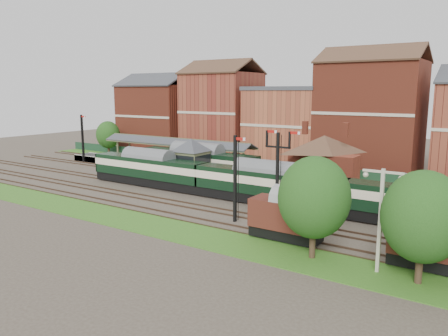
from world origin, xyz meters
The scene contains 21 objects.
ground centered at (0.00, 0.00, 0.00)m, with size 160.00×160.00×0.00m, color #473D33.
grass_back centered at (0.00, 16.00, 0.03)m, with size 90.00×4.50×0.06m, color #2D6619.
grass_front centered at (0.00, -12.00, 0.03)m, with size 90.00×5.00×0.06m, color #2D6619.
fence centered at (0.00, 18.00, 0.75)m, with size 90.00×0.12×1.50m, color #193823.
platform centered at (-5.00, 9.75, 0.50)m, with size 55.00×3.40×1.00m, color #2D2D2D.
signal_box centered at (-3.00, 3.25, 3.19)m, with size 5.40×5.40×6.00m.
brick_hut centered at (5.00, 3.25, 1.20)m, with size 3.20×2.64×2.94m.
station_building centered at (12.00, 9.75, 3.96)m, with size 8.10×8.10×5.90m.
canopy centered at (-11.00, 9.75, 4.58)m, with size 26.00×3.89×4.08m.
semaphore_bracket centered at (12.04, -2.50, 4.63)m, with size 3.60×0.25×8.18m.
semaphore_platform_end centered at (-29.98, 8.00, 4.16)m, with size 1.23×0.25×8.00m.
semaphore_siding centered at (10.02, -7.00, 4.16)m, with size 1.23×0.25×8.00m.
yard_lamp centered at (24.00, -11.50, 3.99)m, with size 2.60×0.22×7.00m.
town_backdrop centered at (-0.18, 25.00, 7.00)m, with size 69.00×10.00×16.00m.
dmu_train centered at (9.53, 0.00, 2.28)m, with size 50.61×2.66×3.89m.
platform_railcar centered at (-4.53, 6.50, 2.42)m, with size 18.00×2.84×4.14m.
goods_van_a centered at (16.11, -9.00, 1.98)m, with size 5.71×2.48×3.47m.
goods_van_b centered at (26.99, -9.00, 1.95)m, with size 5.62×2.43×3.41m.
tree_near centered at (26.58, -11.84, 4.34)m, with size 4.99×4.99×7.22m.
tree_far centered at (19.42, -11.52, 4.50)m, with size 5.10×5.10×7.44m.
tree_back centered at (-32.11, 15.51, 3.88)m, with size 4.39×4.39×6.42m.
Camera 1 is at (30.68, -39.86, 11.87)m, focal length 35.00 mm.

